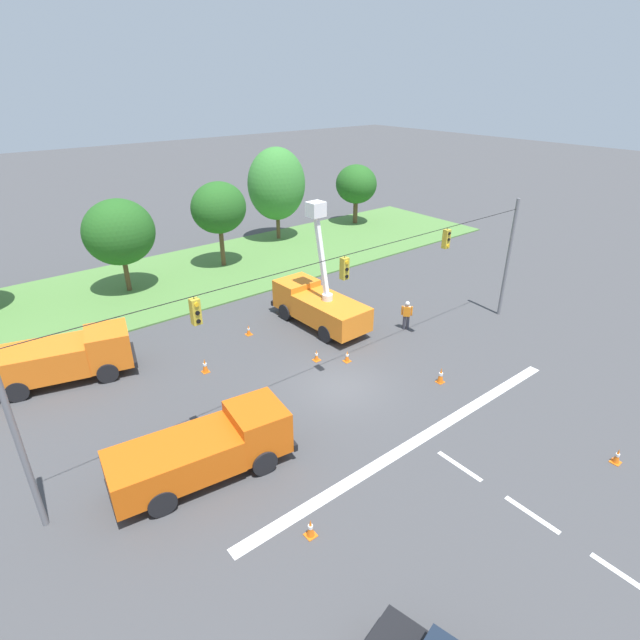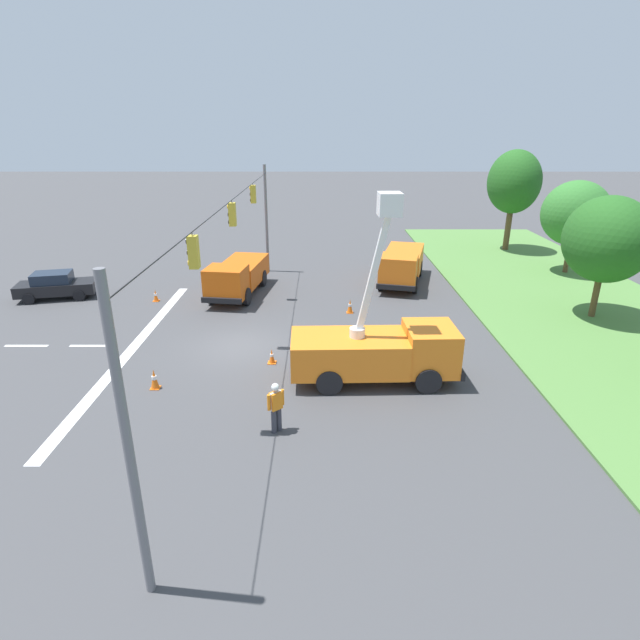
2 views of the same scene
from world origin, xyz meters
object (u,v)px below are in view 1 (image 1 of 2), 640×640
object	(u,v)px
utility_truck_support_far	(61,357)
traffic_cone_near_bucket	(205,365)
traffic_cone_lane_edge_a	(310,528)
traffic_cone_mid_right	(317,355)
traffic_cone_lane_edge_b	(249,330)
tree_east	(219,208)
utility_truck_support_near	(207,449)
road_worker	(407,314)
traffic_cone_foreground_left	(441,375)
traffic_cone_mid_left	(347,356)
traffic_cone_foreground_right	(617,456)
tree_centre	(119,232)
utility_truck_bucket_lift	(318,303)
tree_east_end	(356,184)
tree_far_east	(277,184)

from	to	relation	value
utility_truck_support_far	traffic_cone_near_bucket	xyz separation A→B (m)	(5.64, -3.63, -0.87)
traffic_cone_lane_edge_a	traffic_cone_mid_right	bearing A→B (deg)	50.67
utility_truck_support_far	traffic_cone_lane_edge_b	size ratio (longest dim) A/B	11.38
traffic_cone_mid_right	traffic_cone_lane_edge_a	size ratio (longest dim) A/B	0.90
tree_east	utility_truck_support_near	size ratio (longest dim) A/B	0.94
road_worker	traffic_cone_foreground_left	bearing A→B (deg)	-120.56
traffic_cone_mid_left	traffic_cone_near_bucket	distance (m)	7.25
road_worker	traffic_cone_lane_edge_a	size ratio (longest dim) A/B	2.56
traffic_cone_foreground_right	traffic_cone_mid_right	distance (m)	13.89
traffic_cone_foreground_left	traffic_cone_near_bucket	bearing A→B (deg)	136.73
traffic_cone_foreground_left	traffic_cone_mid_right	distance (m)	6.37
traffic_cone_near_bucket	utility_truck_support_near	bearing A→B (deg)	-115.89
tree_centre	road_worker	xyz separation A→B (m)	(10.64, -15.80, -3.18)
traffic_cone_mid_right	road_worker	bearing A→B (deg)	-4.08
utility_truck_bucket_lift	road_worker	world-z (taller)	utility_truck_bucket_lift
traffic_cone_lane_edge_b	utility_truck_support_near	bearing A→B (deg)	-128.94
tree_centre	traffic_cone_foreground_left	world-z (taller)	tree_centre
tree_east_end	traffic_cone_foreground_left	bearing A→B (deg)	-124.06
tree_far_east	traffic_cone_lane_edge_b	distance (m)	19.13
tree_east	tree_far_east	size ratio (longest dim) A/B	0.81
utility_truck_support_near	utility_truck_support_far	bearing A→B (deg)	103.56
traffic_cone_near_bucket	tree_east	bearing A→B (deg)	57.80
traffic_cone_foreground_left	tree_east_end	bearing A→B (deg)	55.94
traffic_cone_mid_right	traffic_cone_lane_edge_a	bearing A→B (deg)	-129.33
road_worker	traffic_cone_mid_right	world-z (taller)	road_worker
traffic_cone_foreground_left	traffic_cone_lane_edge_b	bearing A→B (deg)	114.88
utility_truck_support_near	traffic_cone_lane_edge_b	xyz separation A→B (m)	(6.99, 8.65, -0.88)
traffic_cone_lane_edge_a	tree_east_end	bearing A→B (deg)	45.54
tree_east	tree_east_end	xyz separation A→B (m)	(16.32, 2.73, -0.67)
utility_truck_support_near	utility_truck_support_far	world-z (taller)	utility_truck_support_far
tree_far_east	traffic_cone_mid_left	world-z (taller)	tree_far_east
utility_truck_bucket_lift	tree_east	bearing A→B (deg)	87.51
tree_east	road_worker	xyz separation A→B (m)	(3.08, -16.22, -3.57)
tree_east_end	traffic_cone_lane_edge_b	bearing A→B (deg)	-146.41
tree_east_end	traffic_cone_lane_edge_a	bearing A→B (deg)	-134.46
traffic_cone_foreground_right	traffic_cone_near_bucket	xyz separation A→B (m)	(-9.32, 15.82, 0.07)
traffic_cone_foreground_right	traffic_cone_mid_left	distance (m)	12.53
utility_truck_support_near	traffic_cone_mid_right	bearing A→B (deg)	25.66
tree_east	traffic_cone_mid_left	size ratio (longest dim) A/B	10.09
tree_centre	utility_truck_bucket_lift	world-z (taller)	utility_truck_bucket_lift
traffic_cone_lane_edge_b	tree_east_end	bearing A→B (deg)	33.59
tree_far_east	traffic_cone_lane_edge_b	xyz separation A→B (m)	(-11.87, -14.28, -4.62)
tree_far_east	tree_east	bearing A→B (deg)	-156.59
traffic_cone_foreground_left	tree_east	bearing A→B (deg)	90.47
road_worker	traffic_cone_foreground_left	size ratio (longest dim) A/B	2.19
traffic_cone_mid_right	tree_east	bearing A→B (deg)	78.42
utility_truck_support_near	traffic_cone_near_bucket	distance (m)	7.33
tree_centre	traffic_cone_near_bucket	xyz separation A→B (m)	(-0.75, -12.76, -3.80)
traffic_cone_lane_edge_a	tree_east	bearing A→B (deg)	67.16
tree_centre	utility_truck_support_near	size ratio (longest dim) A/B	0.92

